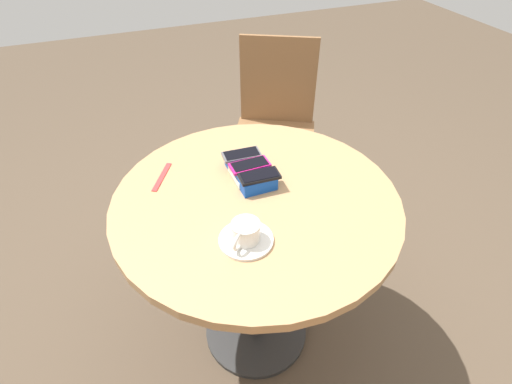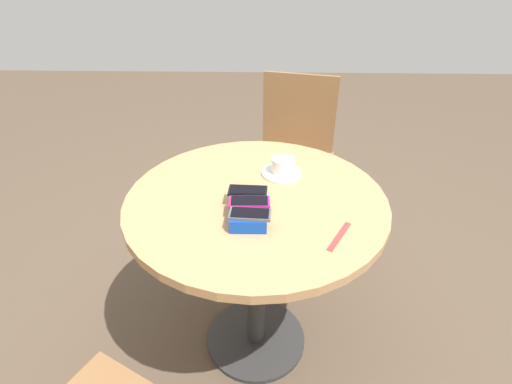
{
  "view_description": "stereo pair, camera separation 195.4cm",
  "coord_description": "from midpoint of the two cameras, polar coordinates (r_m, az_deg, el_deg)",
  "views": [
    {
      "loc": [
        0.84,
        -0.33,
        1.49
      ],
      "look_at": [
        0.0,
        0.0,
        0.74
      ],
      "focal_mm": 28.0,
      "sensor_mm": 36.0,
      "label": 1
    },
    {
      "loc": [
        -1.09,
        -0.03,
        1.44
      ],
      "look_at": [
        0.0,
        0.0,
        0.74
      ],
      "focal_mm": 28.0,
      "sensor_mm": 36.0,
      "label": 2
    }
  ],
  "objects": [
    {
      "name": "round_table",
      "position": [
        0.91,
        21.99,
        -51.6
      ],
      "size": [
        0.86,
        0.86,
        0.72
      ],
      "color": "#2D2D2D",
      "rests_on": "ground_plane"
    },
    {
      "name": "phone_magenta",
      "position": [
        0.72,
        21.76,
        -44.45
      ],
      "size": [
        0.06,
        0.12,
        0.01
      ],
      "color": "#D11975",
      "rests_on": "phone_box"
    },
    {
      "name": "phone_gray",
      "position": [
        0.72,
        17.48,
        -40.59
      ],
      "size": [
        0.06,
        0.12,
        0.01
      ],
      "color": "#515156",
      "rests_on": "phone_box"
    },
    {
      "name": "phone_black",
      "position": [
        0.73,
        26.84,
        -47.89
      ],
      "size": [
        0.06,
        0.12,
        0.01
      ],
      "color": "black",
      "rests_on": "phone_box"
    },
    {
      "name": "chair_far_side",
      "position": [
        1.29,
        13.98,
        -12.97
      ],
      "size": [
        0.52,
        0.52,
        0.89
      ],
      "color": "brown",
      "rests_on": "ground_plane"
    },
    {
      "name": "coffee_cup",
      "position": [
        0.77,
        33.83,
        -64.54
      ],
      "size": [
        0.09,
        0.09,
        0.05
      ],
      "color": "silver",
      "rests_on": "saucer"
    },
    {
      "name": "lanyard_strap",
      "position": [
        0.75,
        -9.67,
        -46.39
      ],
      "size": [
        0.13,
        0.09,
        0.0
      ],
      "primitive_type": "cube",
      "rotation": [
        0.0,
        0.0,
        -0.52
      ],
      "color": "red",
      "rests_on": "round_table"
    },
    {
      "name": "phone_box",
      "position": [
        0.75,
        21.07,
        -44.48
      ],
      "size": [
        0.19,
        0.11,
        0.04
      ],
      "color": "#0F42AD",
      "rests_on": "round_table"
    },
    {
      "name": "ground_plane",
      "position": [
        1.48,
        13.21,
        -51.56
      ],
      "size": [
        8.0,
        8.0,
        0.0
      ],
      "primitive_type": "plane",
      "color": "brown"
    },
    {
      "name": "saucer",
      "position": [
        0.8,
        31.94,
        -63.99
      ],
      "size": [
        0.14,
        0.14,
        0.01
      ],
      "primitive_type": "cylinder",
      "color": "silver",
      "rests_on": "round_table"
    }
  ]
}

